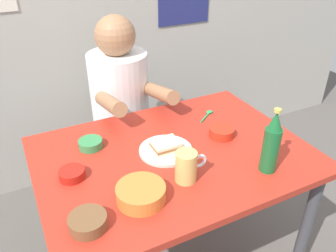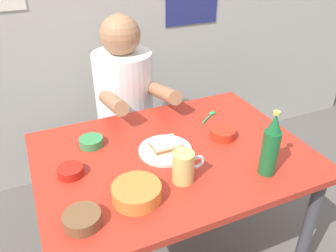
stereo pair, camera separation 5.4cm
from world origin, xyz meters
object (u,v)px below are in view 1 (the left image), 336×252
sandwich (166,145)px  beer_mug (187,166)px  plate_orange (166,150)px  condiment_bowl_brown (88,222)px  dining_table (173,170)px  stool (124,152)px  beer_bottle (272,144)px  person_seated (120,90)px

sandwich → beer_mug: size_ratio=0.87×
plate_orange → sandwich: bearing=135.0°
condiment_bowl_brown → dining_table: bearing=29.5°
stool → condiment_bowl_brown: bearing=-115.4°
sandwich → beer_bottle: beer_bottle is taller
beer_mug → beer_bottle: beer_bottle is taller
dining_table → plate_orange: (-0.03, 0.02, 0.10)m
plate_orange → sandwich: (-0.00, 0.00, 0.02)m
stool → sandwich: size_ratio=4.09×
person_seated → sandwich: person_seated is taller
stool → person_seated: bearing=-90.0°
dining_table → plate_orange: bearing=145.7°
dining_table → condiment_bowl_brown: 0.50m
stool → plate_orange: bearing=-91.7°
dining_table → beer_mug: size_ratio=8.73×
dining_table → condiment_bowl_brown: bearing=-150.5°
beer_bottle → condiment_bowl_brown: (-0.69, 0.02, -0.10)m
plate_orange → beer_bottle: beer_bottle is taller
stool → plate_orange: size_ratio=2.05×
person_seated → condiment_bowl_brown: 0.95m
person_seated → dining_table: bearing=-89.2°
beer_bottle → condiment_bowl_brown: bearing=178.1°
dining_table → condiment_bowl_brown: size_ratio=9.17×
plate_orange → beer_mug: (-0.01, -0.19, 0.05)m
person_seated → sandwich: 0.60m
stool → beer_mug: 0.92m
stool → beer_bottle: 1.06m
beer_bottle → beer_mug: bearing=164.2°
dining_table → person_seated: person_seated is taller
dining_table → beer_mug: bearing=-102.1°
person_seated → beer_bottle: person_seated is taller
stool → dining_table: bearing=-89.2°
sandwich → condiment_bowl_brown: bearing=-147.0°
person_seated → beer_mug: person_seated is taller
beer_mug → beer_bottle: (0.31, -0.09, 0.06)m
condiment_bowl_brown → beer_bottle: bearing=-1.9°
sandwich → beer_bottle: size_ratio=0.42×
condiment_bowl_brown → plate_orange: bearing=33.0°
stool → person_seated: 0.42m
dining_table → beer_bottle: bearing=-44.0°
beer_mug → beer_bottle: size_ratio=0.48×
stool → condiment_bowl_brown: size_ratio=3.75×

